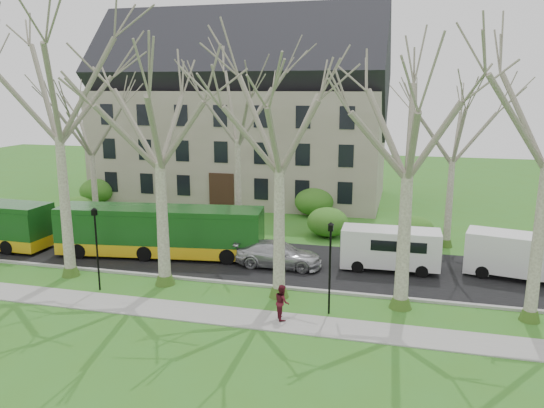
% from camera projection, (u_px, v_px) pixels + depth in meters
% --- Properties ---
extents(ground, '(120.00, 120.00, 0.00)m').
position_uv_depth(ground, '(215.00, 294.00, 27.11)').
color(ground, '#387120').
rests_on(ground, ground).
extents(sidewalk, '(70.00, 2.00, 0.06)m').
position_uv_depth(sidewalk, '(196.00, 313.00, 24.74)').
color(sidewalk, gray).
rests_on(sidewalk, ground).
extents(road, '(80.00, 8.00, 0.06)m').
position_uv_depth(road, '(246.00, 260.00, 32.31)').
color(road, black).
rests_on(road, ground).
extents(curb, '(80.00, 0.25, 0.14)m').
position_uv_depth(curb, '(225.00, 282.00, 28.52)').
color(curb, '#A5A39E').
rests_on(curb, ground).
extents(building, '(26.50, 12.20, 16.00)m').
position_uv_depth(building, '(242.00, 112.00, 49.53)').
color(building, gray).
rests_on(building, ground).
extents(tree_row_verge, '(49.00, 7.00, 14.00)m').
position_uv_depth(tree_row_verge, '(214.00, 157.00, 25.89)').
color(tree_row_verge, gray).
rests_on(tree_row_verge, ground).
extents(tree_row_far, '(33.00, 7.00, 12.00)m').
position_uv_depth(tree_row_far, '(250.00, 151.00, 36.55)').
color(tree_row_far, gray).
rests_on(tree_row_far, ground).
extents(lamp_row, '(36.22, 0.22, 4.30)m').
position_uv_depth(lamp_row, '(207.00, 251.00, 25.61)').
color(lamp_row, black).
rests_on(lamp_row, ground).
extents(hedges, '(30.60, 8.60, 2.00)m').
position_uv_depth(hedges, '(221.00, 210.00, 41.27)').
color(hedges, '#27601B').
rests_on(hedges, ground).
extents(bus_follow, '(12.89, 4.26, 3.16)m').
position_uv_depth(bus_follow, '(160.00, 231.00, 32.75)').
color(bus_follow, '#154917').
rests_on(bus_follow, road).
extents(sedan, '(5.06, 2.07, 1.47)m').
position_uv_depth(sedan, '(279.00, 254.00, 30.91)').
color(sedan, '#ADAEB2').
rests_on(sedan, road).
extents(van_a, '(5.53, 2.11, 2.40)m').
position_uv_depth(van_a, '(390.00, 250.00, 30.25)').
color(van_a, silver).
rests_on(van_a, road).
extents(van_b, '(5.95, 3.21, 2.46)m').
position_uv_depth(van_b, '(521.00, 257.00, 28.87)').
color(van_b, silver).
rests_on(van_b, road).
extents(pedestrian_b, '(0.89, 0.97, 1.62)m').
position_uv_depth(pedestrian_b, '(282.00, 302.00, 23.86)').
color(pedestrian_b, '#53131E').
rests_on(pedestrian_b, sidewalk).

